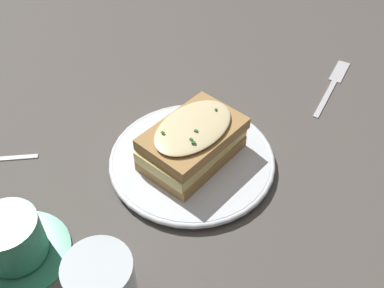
# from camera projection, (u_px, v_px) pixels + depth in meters

# --- Properties ---
(ground_plane) EXTENTS (2.40, 2.40, 0.00)m
(ground_plane) POSITION_uv_depth(u_px,v_px,m) (200.00, 176.00, 0.66)
(ground_plane) COLOR #514C47
(dinner_plate) EXTENTS (0.25, 0.25, 0.01)m
(dinner_plate) POSITION_uv_depth(u_px,v_px,m) (192.00, 160.00, 0.67)
(dinner_plate) COLOR white
(dinner_plate) RESTS_ON ground_plane
(sandwich) EXTENTS (0.16, 0.17, 0.07)m
(sandwich) POSITION_uv_depth(u_px,v_px,m) (192.00, 142.00, 0.64)
(sandwich) COLOR #B2844C
(sandwich) RESTS_ON dinner_plate
(teacup_with_saucer) EXTENTS (0.13, 0.13, 0.07)m
(teacup_with_saucer) POSITION_uv_depth(u_px,v_px,m) (12.00, 242.00, 0.54)
(teacup_with_saucer) COLOR #338466
(teacup_with_saucer) RESTS_ON ground_plane
(water_glass) EXTENTS (0.07, 0.07, 0.09)m
(water_glass) POSITION_uv_depth(u_px,v_px,m) (103.00, 288.00, 0.48)
(water_glass) COLOR silver
(water_glass) RESTS_ON ground_plane
(fork) EXTENTS (0.07, 0.18, 0.00)m
(fork) POSITION_uv_depth(u_px,v_px,m) (335.00, 81.00, 0.81)
(fork) COLOR silver
(fork) RESTS_ON ground_plane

